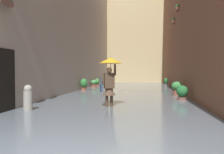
{
  "coord_description": "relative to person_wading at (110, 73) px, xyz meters",
  "views": [
    {
      "loc": [
        -1.25,
        2.76,
        1.45
      ],
      "look_at": [
        0.05,
        -5.67,
        1.22
      ],
      "focal_mm": 34.83,
      "sensor_mm": 36.0,
      "label": 1
    }
  ],
  "objects": [
    {
      "name": "potted_plant_far_right",
      "position": [
        2.94,
        -6.58,
        -0.87
      ],
      "size": [
        0.5,
        0.5,
        0.92
      ],
      "color": "brown",
      "rests_on": "ground_plane"
    },
    {
      "name": "ground_plane",
      "position": [
        -0.11,
        -6.31,
        -1.38
      ],
      "size": [
        60.0,
        60.0,
        0.0
      ],
      "primitive_type": "plane",
      "color": "slate"
    },
    {
      "name": "potted_plant_mid_right",
      "position": [
        3.02,
        -9.88,
        -1.0
      ],
      "size": [
        0.52,
        0.52,
        0.7
      ],
      "color": "brown",
      "rests_on": "ground_plane"
    },
    {
      "name": "mooring_bollard",
      "position": [
        2.65,
        1.3,
        -0.89
      ],
      "size": [
        0.31,
        0.31,
        0.98
      ],
      "color": "gray",
      "rests_on": "ground_plane"
    },
    {
      "name": "building_facade_right",
      "position": [
        4.19,
        -6.3,
        3.79
      ],
      "size": [
        2.04,
        27.56,
        10.33
      ],
      "color": "#A89989",
      "rests_on": "ground_plane"
    },
    {
      "name": "potted_plant_near_right",
      "position": [
        3.02,
        -11.15,
        -0.93
      ],
      "size": [
        0.45,
        0.45,
        0.77
      ],
      "color": "brown",
      "rests_on": "ground_plane"
    },
    {
      "name": "flood_water",
      "position": [
        -0.11,
        -6.31,
        -1.33
      ],
      "size": [
        7.6,
        29.56,
        0.1
      ],
      "primitive_type": "cube",
      "color": "slate",
      "rests_on": "ground_plane"
    },
    {
      "name": "building_facade_far",
      "position": [
        -0.11,
        -18.99,
        5.44
      ],
      "size": [
        10.4,
        1.8,
        13.63
      ],
      "primitive_type": "cube",
      "color": "tan",
      "rests_on": "ground_plane"
    },
    {
      "name": "potted_plant_far_left",
      "position": [
        -3.09,
        -4.23,
        -0.88
      ],
      "size": [
        0.61,
        0.61,
        0.87
      ],
      "color": "brown",
      "rests_on": "ground_plane"
    },
    {
      "name": "potted_plant_mid_left",
      "position": [
        -3.06,
        -2.23,
        -0.95
      ],
      "size": [
        0.55,
        0.55,
        0.79
      ],
      "color": "brown",
      "rests_on": "ground_plane"
    },
    {
      "name": "potted_plant_near_left",
      "position": [
        -3.17,
        -11.45,
        -0.92
      ],
      "size": [
        0.37,
        0.37,
        0.85
      ],
      "color": "#66605B",
      "rests_on": "ground_plane"
    },
    {
      "name": "person_wading",
      "position": [
        0.0,
        0.0,
        0.0
      ],
      "size": [
        0.93,
        0.93,
        2.04
      ],
      "color": "#2D2319",
      "rests_on": "ground_plane"
    }
  ]
}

